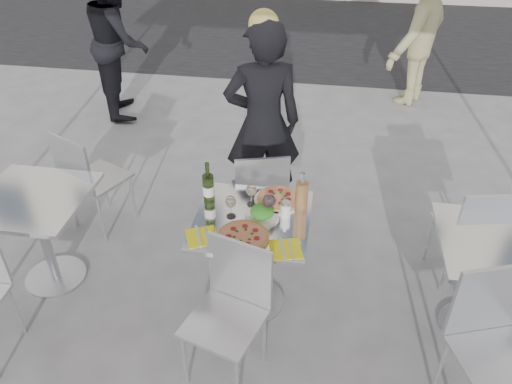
# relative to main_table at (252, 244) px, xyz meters

# --- Properties ---
(ground) EXTENTS (80.00, 80.00, 0.00)m
(ground) POSITION_rel_main_table_xyz_m (0.00, 0.00, -0.54)
(ground) COLOR slate
(street_asphalt) EXTENTS (24.00, 5.00, 0.00)m
(street_asphalt) POSITION_rel_main_table_xyz_m (0.00, 6.50, -0.54)
(street_asphalt) COLOR black
(street_asphalt) RESTS_ON ground
(main_table) EXTENTS (0.72, 0.72, 0.75)m
(main_table) POSITION_rel_main_table_xyz_m (0.00, 0.00, 0.00)
(main_table) COLOR #B7BABF
(main_table) RESTS_ON ground
(side_table_left) EXTENTS (0.72, 0.72, 0.75)m
(side_table_left) POSITION_rel_main_table_xyz_m (-1.50, 0.00, 0.00)
(side_table_left) COLOR #B7BABF
(side_table_left) RESTS_ON ground
(side_table_right) EXTENTS (0.72, 0.72, 0.75)m
(side_table_right) POSITION_rel_main_table_xyz_m (1.50, 0.00, 0.00)
(side_table_right) COLOR #B7BABF
(side_table_right) RESTS_ON ground
(chair_far) EXTENTS (0.49, 0.50, 0.87)m
(chair_far) POSITION_rel_main_table_xyz_m (-0.04, 0.63, -0.02)
(chair_far) COLOR silver
(chair_far) RESTS_ON ground
(chair_near) EXTENTS (0.51, 0.52, 0.89)m
(chair_near) POSITION_rel_main_table_xyz_m (-0.04, -0.50, -0.01)
(chair_near) COLOR silver
(chair_near) RESTS_ON ground
(side_chair_lfar) EXTENTS (0.55, 0.56, 0.91)m
(side_chair_lfar) POSITION_rel_main_table_xyz_m (-1.43, 0.62, -0.00)
(side_chair_lfar) COLOR silver
(side_chair_lfar) RESTS_ON ground
(side_chair_rfar) EXTENTS (0.47, 0.48, 0.86)m
(side_chair_rfar) POSITION_rel_main_table_xyz_m (1.48, 0.44, -0.03)
(side_chair_rfar) COLOR silver
(side_chair_rfar) RESTS_ON ground
(side_chair_rnear) EXTENTS (0.55, 0.56, 0.94)m
(side_chair_rnear) POSITION_rel_main_table_xyz_m (1.38, -0.55, 0.02)
(side_chair_rnear) COLOR silver
(side_chair_rnear) RESTS_ON ground
(woman_diner) EXTENTS (0.71, 0.56, 1.70)m
(woman_diner) POSITION_rel_main_table_xyz_m (-0.09, 1.09, 0.31)
(woman_diner) COLOR black
(woman_diner) RESTS_ON ground
(pedestrian_a) EXTENTS (0.91, 1.01, 1.72)m
(pedestrian_a) POSITION_rel_main_table_xyz_m (-2.01, 2.84, 0.32)
(pedestrian_a) COLOR black
(pedestrian_a) RESTS_ON ground
(pedestrian_b) EXTENTS (1.14, 1.32, 1.77)m
(pedestrian_b) POSITION_rel_main_table_xyz_m (1.36, 3.67, 0.35)
(pedestrian_b) COLOR #979262
(pedestrian_b) RESTS_ON ground
(pizza_near) EXTENTS (0.31, 0.31, 0.02)m
(pizza_near) POSITION_rel_main_table_xyz_m (-0.02, -0.19, 0.22)
(pizza_near) COLOR #B98448
(pizza_near) RESTS_ON main_table
(pizza_far) EXTENTS (0.31, 0.31, 0.03)m
(pizza_far) POSITION_rel_main_table_xyz_m (0.14, 0.21, 0.23)
(pizza_far) COLOR white
(pizza_far) RESTS_ON main_table
(salad_plate) EXTENTS (0.22, 0.22, 0.09)m
(salad_plate) POSITION_rel_main_table_xyz_m (0.06, 0.02, 0.25)
(salad_plate) COLOR white
(salad_plate) RESTS_ON main_table
(wine_bottle) EXTENTS (0.07, 0.08, 0.29)m
(wine_bottle) POSITION_rel_main_table_xyz_m (-0.31, 0.14, 0.32)
(wine_bottle) COLOR #385520
(wine_bottle) RESTS_ON main_table
(carafe) EXTENTS (0.08, 0.08, 0.29)m
(carafe) POSITION_rel_main_table_xyz_m (0.29, 0.12, 0.33)
(carafe) COLOR tan
(carafe) RESTS_ON main_table
(sugar_shaker) EXTENTS (0.06, 0.06, 0.11)m
(sugar_shaker) POSITION_rel_main_table_xyz_m (0.20, 0.06, 0.26)
(sugar_shaker) COLOR white
(sugar_shaker) RESTS_ON main_table
(wineglass_white_a) EXTENTS (0.07, 0.07, 0.16)m
(wineglass_white_a) POSITION_rel_main_table_xyz_m (-0.14, 0.00, 0.32)
(wineglass_white_a) COLOR white
(wineglass_white_a) RESTS_ON main_table
(wineglass_white_b) EXTENTS (0.07, 0.07, 0.16)m
(wineglass_white_b) POSITION_rel_main_table_xyz_m (-0.03, 0.15, 0.32)
(wineglass_white_b) COLOR white
(wineglass_white_b) RESTS_ON main_table
(wineglass_red_a) EXTENTS (0.07, 0.07, 0.16)m
(wineglass_red_a) POSITION_rel_main_table_xyz_m (0.09, 0.04, 0.32)
(wineglass_red_a) COLOR white
(wineglass_red_a) RESTS_ON main_table
(wineglass_red_b) EXTENTS (0.07, 0.07, 0.16)m
(wineglass_red_b) POSITION_rel_main_table_xyz_m (0.11, 0.05, 0.32)
(wineglass_red_b) COLOR white
(wineglass_red_b) RESTS_ON main_table
(napkin_left) EXTENTS (0.24, 0.24, 0.01)m
(napkin_left) POSITION_rel_main_table_xyz_m (-0.27, -0.22, 0.21)
(napkin_left) COLOR #D1D212
(napkin_left) RESTS_ON main_table
(napkin_right) EXTENTS (0.22, 0.22, 0.01)m
(napkin_right) POSITION_rel_main_table_xyz_m (0.24, -0.26, 0.21)
(napkin_right) COLOR #D1D212
(napkin_right) RESTS_ON main_table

